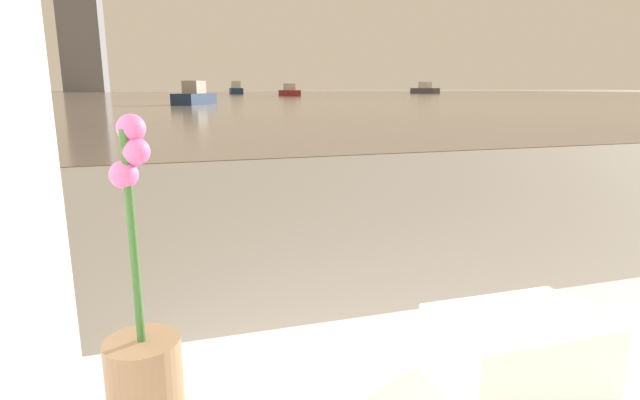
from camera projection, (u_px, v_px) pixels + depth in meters
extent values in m
cylinder|color=#8C6B4C|center=(145.00, 377.00, 0.75)|extent=(0.11, 0.11, 0.12)
cylinder|color=#38662D|center=(133.00, 240.00, 0.70)|extent=(0.01, 0.01, 0.31)
sphere|color=pink|center=(131.00, 128.00, 0.68)|extent=(0.04, 0.04, 0.04)
sphere|color=pink|center=(136.00, 151.00, 0.68)|extent=(0.04, 0.04, 0.04)
sphere|color=pink|center=(124.00, 175.00, 0.69)|extent=(0.04, 0.04, 0.04)
cube|color=white|center=(515.00, 371.00, 0.84)|extent=(0.27, 0.18, 0.04)
cube|color=white|center=(517.00, 349.00, 0.83)|extent=(0.27, 0.18, 0.04)
cube|color=white|center=(519.00, 327.00, 0.82)|extent=(0.27, 0.18, 0.04)
cube|color=gray|center=(169.00, 96.00, 58.02)|extent=(180.00, 110.00, 0.01)
cube|color=navy|center=(236.00, 91.00, 70.51)|extent=(1.98, 4.90, 0.84)
cube|color=silver|center=(236.00, 85.00, 70.31)|extent=(1.32, 1.88, 0.96)
cube|color=maroon|center=(289.00, 93.00, 55.53)|extent=(1.73, 3.78, 0.64)
cube|color=silver|center=(289.00, 87.00, 55.38)|extent=(1.08, 1.48, 0.73)
cube|color=navy|center=(195.00, 99.00, 28.34)|extent=(2.72, 3.69, 0.62)
cube|color=#B2A893|center=(194.00, 87.00, 28.19)|extent=(1.40, 1.58, 0.71)
cube|color=#4C4C51|center=(425.00, 91.00, 77.77)|extent=(3.09, 4.95, 0.82)
cube|color=silver|center=(425.00, 85.00, 77.58)|extent=(1.69, 2.05, 0.94)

